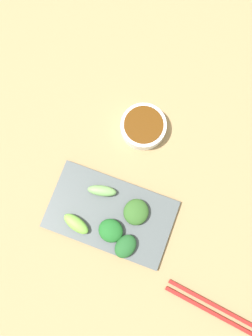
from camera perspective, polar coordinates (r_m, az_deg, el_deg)
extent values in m
cube|color=#98784F|center=(0.90, -0.54, -2.46)|extent=(2.10, 2.10, 0.02)
cylinder|color=white|center=(0.91, 2.51, 6.51)|extent=(0.11, 0.11, 0.03)
cylinder|color=#522A08|center=(0.90, 2.53, 6.66)|extent=(0.10, 0.10, 0.02)
cube|color=#464C4E|center=(0.88, -2.59, -7.15)|extent=(0.17, 0.29, 0.01)
ellipsoid|color=#1C5B21|center=(0.86, -2.39, -9.73)|extent=(0.06, 0.07, 0.03)
ellipsoid|color=#6EA056|center=(0.87, -3.76, -3.56)|extent=(0.04, 0.07, 0.02)
ellipsoid|color=#1E5123|center=(0.86, -0.07, -12.12)|extent=(0.07, 0.06, 0.02)
ellipsoid|color=#71B03F|center=(0.87, -7.78, -8.62)|extent=(0.05, 0.07, 0.02)
ellipsoid|color=#2E5821|center=(0.86, 1.58, -6.87)|extent=(0.06, 0.06, 0.02)
cube|color=#B21A17|center=(0.91, 13.59, -20.09)|extent=(0.04, 0.23, 0.01)
cube|color=#B21A17|center=(0.91, 13.12, -21.06)|extent=(0.04, 0.23, 0.01)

